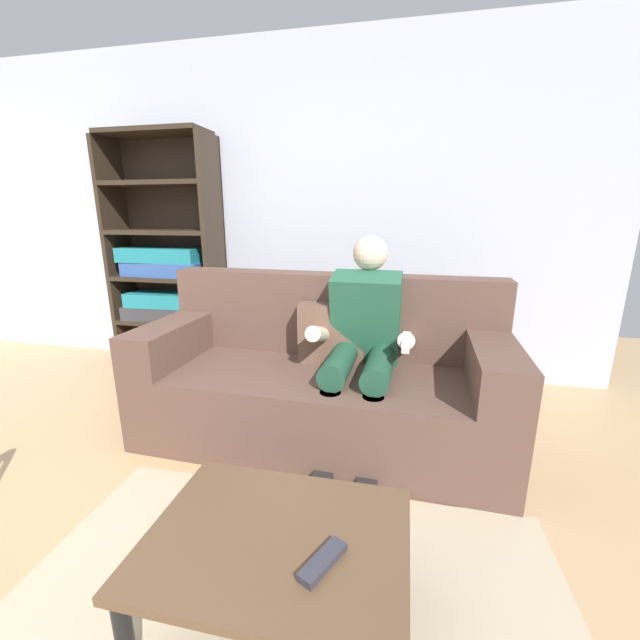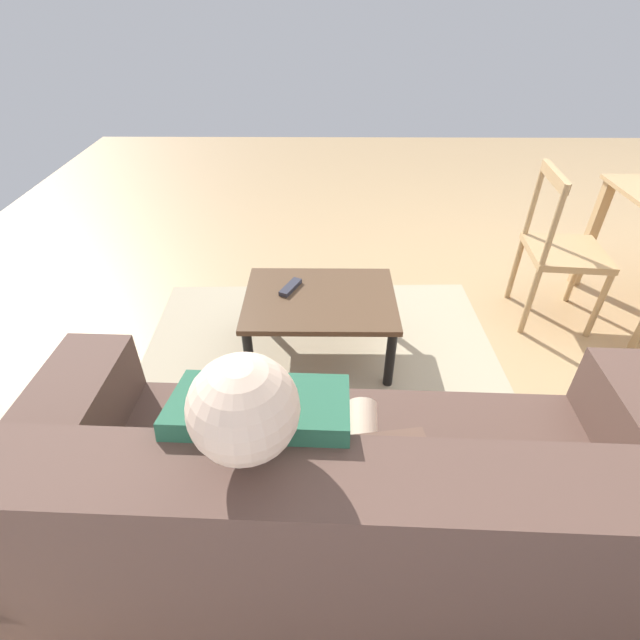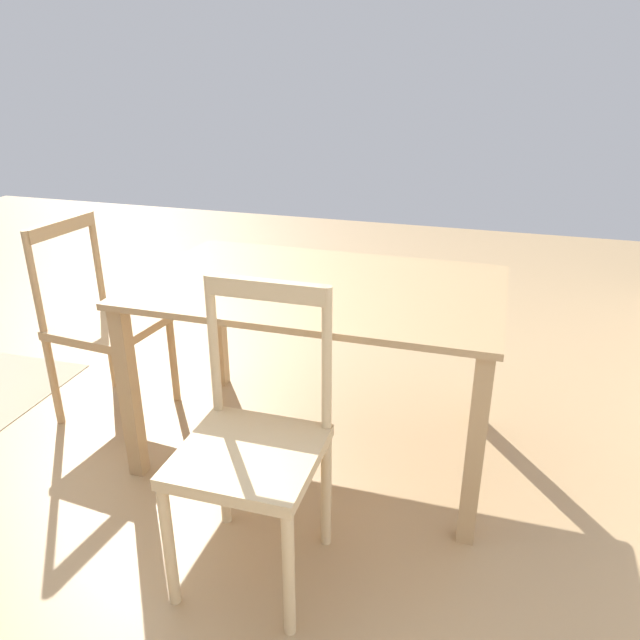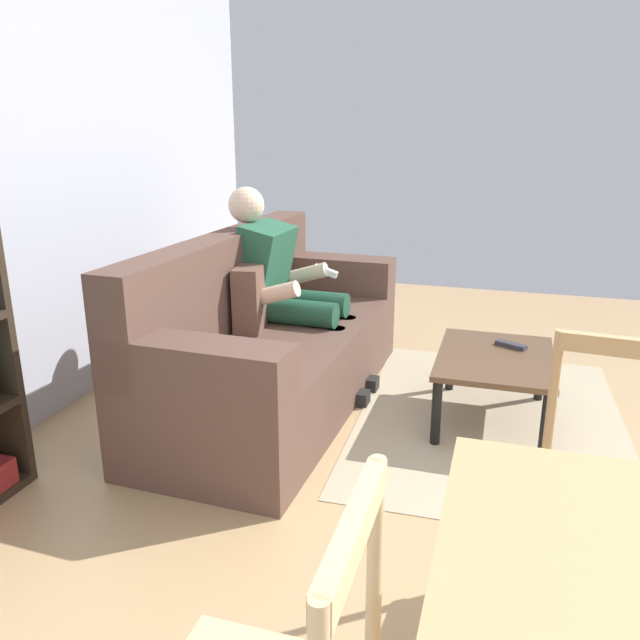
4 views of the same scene
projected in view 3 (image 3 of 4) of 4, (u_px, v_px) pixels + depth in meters
name	position (u px, v px, depth m)	size (l,w,h in m)	color
ground_plane	(68.00, 417.00, 2.89)	(8.31, 8.31, 0.00)	tan
dining_table	(320.00, 309.00, 2.42)	(1.41, 0.89, 0.76)	tan
dining_chair_near_wall	(253.00, 447.00, 1.86)	(0.42, 0.42, 0.95)	#D1B27F
dining_chair_facing_couch	(104.00, 323.00, 2.77)	(0.46, 0.46, 0.92)	tan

